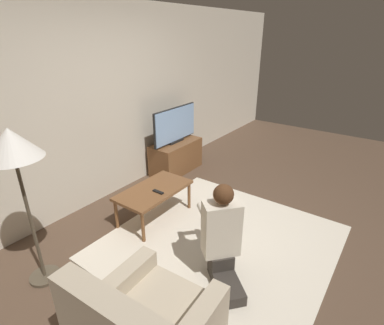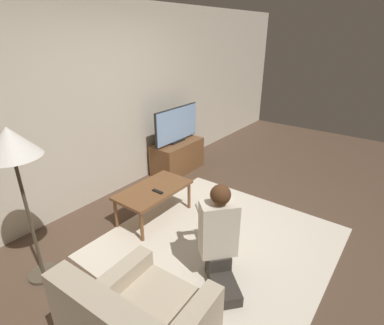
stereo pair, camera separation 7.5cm
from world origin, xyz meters
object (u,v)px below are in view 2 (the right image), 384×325
object	(u,v)px
coffee_table	(154,192)
floor_lamp	(12,150)
person_kneeling	(219,235)
tv	(177,125)

from	to	relation	value
coffee_table	floor_lamp	xyz separation A→B (m)	(-1.38, 0.19, 0.94)
floor_lamp	person_kneeling	world-z (taller)	floor_lamp
coffee_table	floor_lamp	distance (m)	1.69
tv	person_kneeling	world-z (taller)	tv
tv	floor_lamp	size ratio (longest dim) A/B	0.66
tv	person_kneeling	bearing A→B (deg)	-131.29
coffee_table	person_kneeling	size ratio (longest dim) A/B	0.96
tv	floor_lamp	world-z (taller)	floor_lamp
coffee_table	person_kneeling	world-z (taller)	person_kneeling
coffee_table	tv	bearing A→B (deg)	28.09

